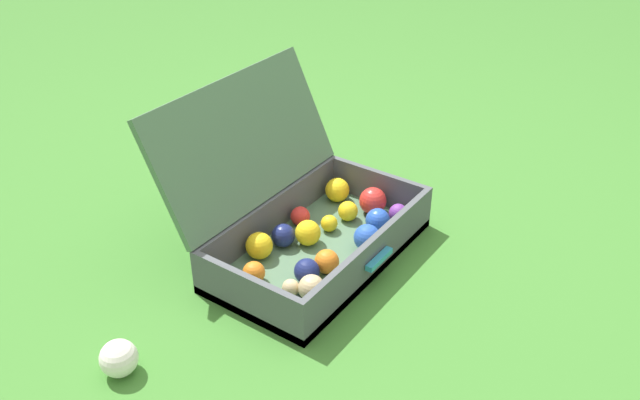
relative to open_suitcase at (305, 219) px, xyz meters
name	(u,v)px	position (x,y,z in m)	size (l,w,h in m)	color
ground_plane	(311,254)	(-0.02, -0.03, -0.10)	(16.00, 16.00, 0.00)	#3D7A2D
open_suitcase	(305,219)	(0.00, 0.00, 0.00)	(0.65, 0.55, 0.46)	#4C7051
stray_ball_on_grass	(119,358)	(-0.64, 0.06, -0.06)	(0.09, 0.09, 0.09)	white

